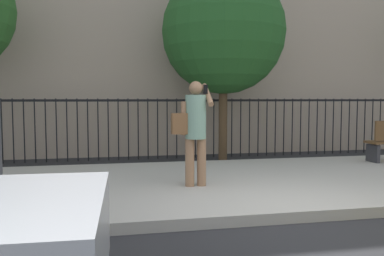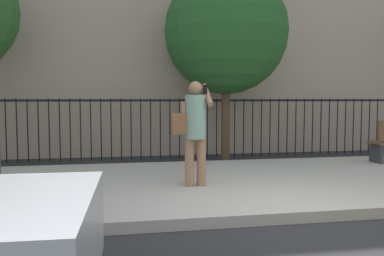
# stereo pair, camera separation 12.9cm
# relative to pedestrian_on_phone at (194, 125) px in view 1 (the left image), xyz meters

# --- Properties ---
(ground_plane) EXTENTS (60.00, 60.00, 0.00)m
(ground_plane) POSITION_rel_pedestrian_on_phone_xyz_m (1.03, -1.78, -1.15)
(ground_plane) COLOR #28282B
(sidewalk) EXTENTS (28.00, 4.40, 0.15)m
(sidewalk) POSITION_rel_pedestrian_on_phone_xyz_m (1.03, 0.42, -1.08)
(sidewalk) COLOR #B2ADA3
(sidewalk) RESTS_ON ground
(iron_fence) EXTENTS (12.03, 0.04, 1.60)m
(iron_fence) POSITION_rel_pedestrian_on_phone_xyz_m (1.03, 4.12, -0.13)
(iron_fence) COLOR black
(iron_fence) RESTS_ON ground
(pedestrian_on_phone) EXTENTS (0.65, 0.50, 1.73)m
(pedestrian_on_phone) POSITION_rel_pedestrian_on_phone_xyz_m (0.00, 0.00, 0.00)
(pedestrian_on_phone) COLOR #936B4C
(pedestrian_on_phone) RESTS_ON sidewalk
(street_tree_near) EXTENTS (3.10, 3.10, 4.81)m
(street_tree_near) POSITION_rel_pedestrian_on_phone_xyz_m (1.48, 3.44, 2.10)
(street_tree_near) COLOR #4C3823
(street_tree_near) RESTS_ON ground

